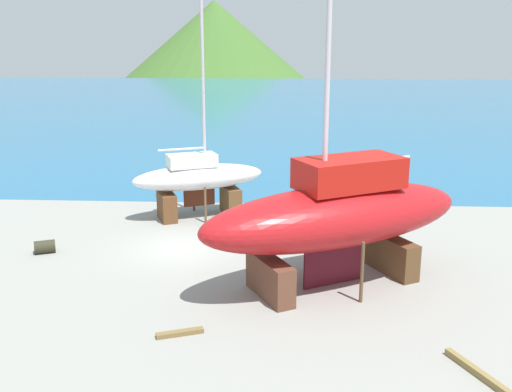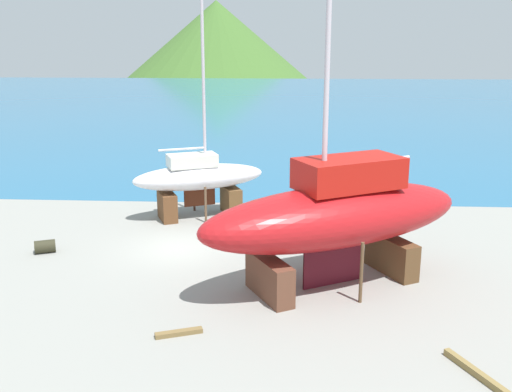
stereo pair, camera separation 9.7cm
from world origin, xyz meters
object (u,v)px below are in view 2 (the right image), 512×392
object	(u,v)px
sailboat_far_slipway	(336,215)
sailboat_small_center	(199,179)
barrel_tipped_center	(45,246)
worker	(295,210)

from	to	relation	value
sailboat_far_slipway	sailboat_small_center	distance (m)	10.22
sailboat_small_center	barrel_tipped_center	distance (m)	8.11
sailboat_far_slipway	worker	world-z (taller)	sailboat_far_slipway
sailboat_small_center	barrel_tipped_center	bearing A→B (deg)	-159.11
sailboat_far_slipway	sailboat_small_center	xyz separation A→B (m)	(-6.19, 8.11, -0.70)
sailboat_far_slipway	sailboat_small_center	size ratio (longest dim) A/B	1.45
worker	barrel_tipped_center	bearing A→B (deg)	-123.39
sailboat_small_center	barrel_tipped_center	world-z (taller)	sailboat_small_center
sailboat_far_slipway	worker	distance (m)	6.76
sailboat_small_center	worker	xyz separation A→B (m)	(4.80, -1.72, -1.02)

